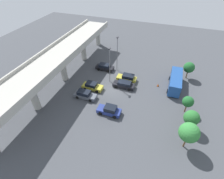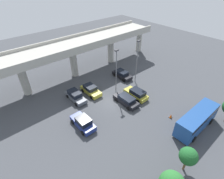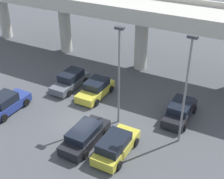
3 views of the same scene
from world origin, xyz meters
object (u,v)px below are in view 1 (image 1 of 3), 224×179
tree_front_centre (192,118)px  tree_front_right (188,102)px  parked_car_0 (109,110)px  tree_front_left (189,133)px  traffic_cone (158,85)px  parked_car_1 (85,95)px  shuttle_bus (176,81)px  parked_car_4 (127,78)px  parked_car_2 (92,86)px  lamp_post_mid_lot (110,63)px  tree_front_far_right (189,67)px  lamp_post_near_aisle (117,52)px  parked_car_5 (105,67)px  parked_car_3 (124,85)px

tree_front_centre → tree_front_right: size_ratio=1.11×
parked_car_0 → tree_front_left: 13.71m
traffic_cone → parked_car_1: bearing=122.6°
shuttle_bus → parked_car_4: bearing=-83.9°
parked_car_0 → parked_car_2: size_ratio=0.99×
parked_car_2 → lamp_post_mid_lot: bearing=55.0°
parked_car_2 → traffic_cone: (5.63, -13.35, -0.40)m
tree_front_far_right → tree_front_right: bearing=179.9°
parked_car_4 → lamp_post_near_aisle: 6.63m
tree_front_right → parked_car_2: bearing=88.5°
traffic_cone → shuttle_bus: bearing=-74.4°
parked_car_5 → tree_front_centre: size_ratio=1.15×
parked_car_5 → tree_front_far_right: size_ratio=1.10×
tree_front_right → tree_front_far_right: 11.65m
shuttle_bus → tree_front_centre: (-11.05, -2.96, 0.93)m
traffic_cone → parked_car_4: bearing=91.4°
parked_car_2 → shuttle_bus: (6.57, -16.73, 0.96)m
parked_car_4 → lamp_post_mid_lot: size_ratio=0.54×
parked_car_3 → parked_car_4: 2.60m
parked_car_2 → parked_car_3: bearing=24.3°
parked_car_1 → lamp_post_mid_lot: bearing=67.2°
lamp_post_near_aisle → tree_front_left: size_ratio=1.76×
tree_front_right → parked_car_1: bearing=97.6°
parked_car_2 → tree_front_far_right: bearing=30.2°
parked_car_1 → lamp_post_mid_lot: lamp_post_mid_lot is taller
parked_car_0 → parked_car_3: size_ratio=0.93×
tree_front_centre → parked_car_1: bearing=86.0°
parked_car_5 → traffic_cone: 13.86m
parked_car_2 → tree_front_right: tree_front_right is taller
parked_car_3 → lamp_post_near_aisle: size_ratio=0.55×
parked_car_4 → tree_front_right: bearing=155.2°
parked_car_0 → parked_car_4: 11.02m
traffic_cone → tree_front_left: bearing=-157.6°
parked_car_5 → tree_front_right: bearing=-24.0°
parked_car_4 → lamp_post_mid_lot: bearing=24.5°
lamp_post_near_aisle → parked_car_3: bearing=-149.5°
shuttle_bus → tree_front_far_right: bearing=152.0°
parked_car_0 → shuttle_bus: size_ratio=0.55×
parked_car_2 → shuttle_bus: size_ratio=0.55×
lamp_post_mid_lot → tree_front_centre: 19.06m
shuttle_bus → tree_front_right: (-7.06, -2.41, 0.81)m
lamp_post_near_aisle → traffic_cone: bearing=-107.8°
lamp_post_near_aisle → tree_front_left: (-17.41, -16.47, -1.60)m
tree_front_right → tree_front_left: bearing=179.9°
lamp_post_mid_lot → traffic_cone: lamp_post_mid_lot is taller
parked_car_4 → lamp_post_near_aisle: lamp_post_near_aisle is taller
parked_car_2 → tree_front_centre: bearing=-12.8°
lamp_post_near_aisle → tree_front_far_right: size_ratio=2.12×
parked_car_1 → parked_car_2: 3.08m
tree_front_centre → tree_front_right: (3.99, 0.55, -0.13)m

